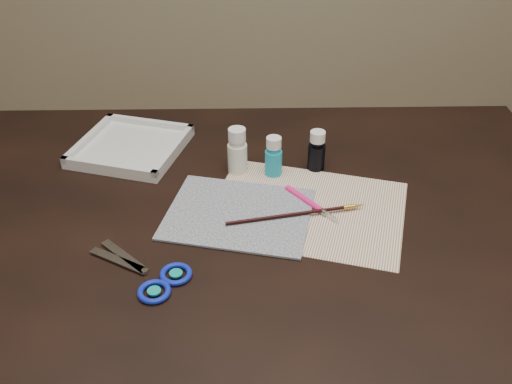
{
  "coord_description": "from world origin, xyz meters",
  "views": [
    {
      "loc": [
        -0.02,
        -0.86,
        1.39
      ],
      "look_at": [
        0.0,
        0.0,
        0.8
      ],
      "focal_mm": 40.0,
      "sensor_mm": 36.0,
      "label": 1
    }
  ],
  "objects_px": {
    "canvas": "(239,214)",
    "paint_bottle_cyan": "(274,156)",
    "paper": "(307,209)",
    "paint_bottle_navy": "(317,150)",
    "paint_bottle_white": "(237,151)",
    "palette_tray": "(131,146)",
    "scissors": "(134,269)"
  },
  "relations": [
    {
      "from": "paper",
      "to": "paint_bottle_navy",
      "type": "relative_size",
      "value": 4.13
    },
    {
      "from": "paper",
      "to": "canvas",
      "type": "distance_m",
      "value": 0.13
    },
    {
      "from": "paint_bottle_white",
      "to": "scissors",
      "type": "relative_size",
      "value": 0.48
    },
    {
      "from": "paint_bottle_cyan",
      "to": "palette_tray",
      "type": "relative_size",
      "value": 0.4
    },
    {
      "from": "paper",
      "to": "paint_bottle_cyan",
      "type": "relative_size",
      "value": 4.21
    },
    {
      "from": "paint_bottle_white",
      "to": "palette_tray",
      "type": "relative_size",
      "value": 0.46
    },
    {
      "from": "palette_tray",
      "to": "paper",
      "type": "bearing_deg",
      "value": -31.65
    },
    {
      "from": "paint_bottle_navy",
      "to": "paint_bottle_white",
      "type": "bearing_deg",
      "value": -177.62
    },
    {
      "from": "paint_bottle_cyan",
      "to": "paint_bottle_navy",
      "type": "relative_size",
      "value": 0.98
    },
    {
      "from": "paint_bottle_navy",
      "to": "scissors",
      "type": "distance_m",
      "value": 0.46
    },
    {
      "from": "paint_bottle_white",
      "to": "paint_bottle_navy",
      "type": "xyz_separation_m",
      "value": [
        0.16,
        0.01,
        -0.01
      ]
    },
    {
      "from": "paint_bottle_cyan",
      "to": "scissors",
      "type": "bearing_deg",
      "value": -129.62
    },
    {
      "from": "paint_bottle_cyan",
      "to": "scissors",
      "type": "relative_size",
      "value": 0.42
    },
    {
      "from": "paint_bottle_navy",
      "to": "palette_tray",
      "type": "bearing_deg",
      "value": 168.45
    },
    {
      "from": "paint_bottle_white",
      "to": "scissors",
      "type": "xyz_separation_m",
      "value": [
        -0.17,
        -0.31,
        -0.04
      ]
    },
    {
      "from": "paint_bottle_cyan",
      "to": "paint_bottle_navy",
      "type": "height_order",
      "value": "paint_bottle_navy"
    },
    {
      "from": "paper",
      "to": "paint_bottle_cyan",
      "type": "distance_m",
      "value": 0.14
    },
    {
      "from": "palette_tray",
      "to": "paint_bottle_navy",
      "type": "bearing_deg",
      "value": -11.55
    },
    {
      "from": "palette_tray",
      "to": "paint_bottle_cyan",
      "type": "bearing_deg",
      "value": -18.19
    },
    {
      "from": "canvas",
      "to": "paint_bottle_white",
      "type": "distance_m",
      "value": 0.16
    },
    {
      "from": "paper",
      "to": "paint_bottle_cyan",
      "type": "xyz_separation_m",
      "value": [
        -0.06,
        0.13,
        0.04
      ]
    },
    {
      "from": "canvas",
      "to": "paper",
      "type": "bearing_deg",
      "value": 7.57
    },
    {
      "from": "canvas",
      "to": "scissors",
      "type": "xyz_separation_m",
      "value": [
        -0.17,
        -0.15,
        0.0
      ]
    },
    {
      "from": "paper",
      "to": "paint_bottle_cyan",
      "type": "height_order",
      "value": "paint_bottle_cyan"
    },
    {
      "from": "paper",
      "to": "palette_tray",
      "type": "distance_m",
      "value": 0.43
    },
    {
      "from": "canvas",
      "to": "paint_bottle_cyan",
      "type": "xyz_separation_m",
      "value": [
        0.07,
        0.14,
        0.04
      ]
    },
    {
      "from": "canvas",
      "to": "scissors",
      "type": "relative_size",
      "value": 1.28
    },
    {
      "from": "scissors",
      "to": "palette_tray",
      "type": "height_order",
      "value": "palette_tray"
    },
    {
      "from": "paint_bottle_white",
      "to": "paint_bottle_cyan",
      "type": "bearing_deg",
      "value": -10.13
    },
    {
      "from": "paper",
      "to": "paint_bottle_white",
      "type": "height_order",
      "value": "paint_bottle_white"
    },
    {
      "from": "paper",
      "to": "paint_bottle_navy",
      "type": "distance_m",
      "value": 0.16
    },
    {
      "from": "scissors",
      "to": "paint_bottle_white",
      "type": "bearing_deg",
      "value": -88.73
    }
  ]
}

